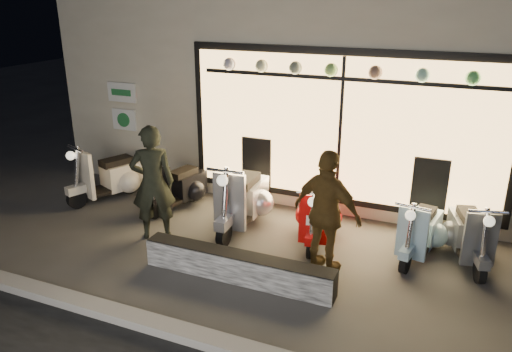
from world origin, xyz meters
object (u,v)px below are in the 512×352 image
at_px(graffiti_barrier, 238,267).
at_px(scooter_red, 318,214).
at_px(woman, 327,213).
at_px(scooter_silver, 244,198).
at_px(man, 153,183).

relative_size(graffiti_barrier, scooter_red, 1.98).
bearing_deg(woman, scooter_silver, -12.27).
bearing_deg(scooter_red, scooter_silver, 171.03).
distance_m(man, woman, 2.77).
xyz_separation_m(scooter_red, woman, (0.39, -0.96, 0.49)).
relative_size(graffiti_barrier, woman, 1.53).
distance_m(graffiti_barrier, man, 2.01).
relative_size(graffiti_barrier, scooter_silver, 1.66).
relative_size(man, woman, 1.04).
height_order(scooter_silver, scooter_red, scooter_silver).
height_order(man, woman, man).
bearing_deg(scooter_silver, woman, -32.54).
bearing_deg(scooter_red, man, -166.34).
height_order(graffiti_barrier, scooter_silver, scooter_silver).
xyz_separation_m(scooter_red, man, (-2.38, -1.00, 0.53)).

